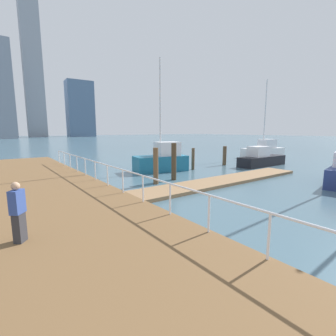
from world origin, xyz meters
TOP-DOWN VIEW (x-y plane):
  - ground_plane at (0.00, 20.00)m, footprint 300.00×300.00m
  - floating_dock at (3.40, 11.64)m, footprint 13.81×2.00m
  - boardwalk_railing at (-3.15, 9.88)m, footprint 0.06×28.28m
  - dock_piling_0 at (1.61, 14.04)m, footprint 0.33×0.33m
  - dock_piling_1 at (9.53, 16.59)m, footprint 0.34×0.34m
  - dock_piling_2 at (0.00, 13.72)m, footprint 0.31×0.31m
  - dock_piling_3 at (5.42, 16.39)m, footprint 0.25×0.25m
  - moored_boat_0 at (3.01, 17.36)m, footprint 4.40×2.63m
  - moored_boat_3 at (11.80, 14.27)m, footprint 5.34×1.54m
  - moored_boat_4 at (18.71, 18.35)m, footprint 5.88×2.54m
  - pedestrian_0 at (-7.38, 8.75)m, footprint 0.39×0.42m
  - skyline_tower_3 at (11.93, 140.01)m, footprint 8.94×12.69m
  - skyline_tower_4 at (32.10, 134.39)m, footprint 13.65×9.38m

SIDE VIEW (x-z plane):
  - ground_plane at x=0.00m, z-range 0.00..0.00m
  - floating_dock at x=3.40m, z-range 0.00..0.18m
  - moored_boat_3 at x=11.80m, z-range -0.26..1.53m
  - moored_boat_4 at x=18.71m, z-range -3.73..5.32m
  - dock_piling_1 at x=9.53m, z-range 0.00..1.75m
  - dock_piling_3 at x=5.42m, z-range 0.00..1.77m
  - moored_boat_0 at x=3.01m, z-range -3.36..5.17m
  - dock_piling_2 at x=0.00m, z-range 0.00..2.18m
  - pedestrian_0 at x=-7.38m, z-range 0.42..1.96m
  - dock_piling_0 at x=1.61m, z-range 0.00..2.39m
  - boardwalk_railing at x=-3.15m, z-range 0.71..1.79m
  - skyline_tower_4 at x=32.10m, z-range 0.00..28.73m
  - skyline_tower_3 at x=11.93m, z-range 0.00..69.37m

